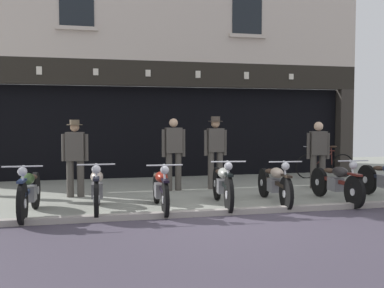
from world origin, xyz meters
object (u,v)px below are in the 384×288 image
at_px(leaning_bicycle, 325,165).
at_px(motorcycle_far_left, 29,191).
at_px(shopkeeper_center, 174,151).
at_px(motorcycle_right, 336,182).
at_px(motorcycle_left, 97,188).
at_px(motorcycle_center, 223,184).
at_px(motorcycle_center_left, 161,187).
at_px(salesman_right, 215,148).
at_px(salesman_left, 75,155).
at_px(advert_board_far, 298,113).
at_px(motorcycle_center_right, 275,183).
at_px(advert_board_near, 259,115).
at_px(assistant_far_right, 318,151).

bearing_deg(leaning_bicycle, motorcycle_far_left, 116.35).
relative_size(shopkeeper_center, leaning_bicycle, 0.94).
height_order(motorcycle_far_left, motorcycle_right, motorcycle_far_left).
xyz_separation_m(motorcycle_left, motorcycle_center, (2.34, -0.04, 0.00)).
xyz_separation_m(motorcycle_center_left, leaning_bicycle, (5.26, 3.35, -0.04)).
bearing_deg(salesman_right, motorcycle_left, 35.05).
bearing_deg(salesman_left, motorcycle_center_left, 138.40).
height_order(motorcycle_right, salesman_right, salesman_right).
bearing_deg(advert_board_far, motorcycle_center_left, -137.30).
bearing_deg(motorcycle_far_left, motorcycle_center_right, -177.08).
distance_m(salesman_left, leaning_bicycle, 7.05).
distance_m(motorcycle_right, shopkeeper_center, 3.66).
bearing_deg(shopkeeper_center, advert_board_near, -142.70).
bearing_deg(leaning_bicycle, salesman_left, 105.62).
distance_m(salesman_right, advert_board_near, 3.38).
distance_m(motorcycle_far_left, motorcycle_center_right, 4.56).
bearing_deg(assistant_far_right, motorcycle_left, 26.29).
xyz_separation_m(motorcycle_left, salesman_right, (2.79, 2.02, 0.54)).
bearing_deg(advert_board_far, motorcycle_right, -107.62).
distance_m(motorcycle_left, shopkeeper_center, 2.71).
relative_size(motorcycle_far_left, advert_board_far, 1.81).
xyz_separation_m(salesman_left, leaning_bicycle, (6.84, 1.61, -0.54)).
distance_m(motorcycle_center, leaning_bicycle, 5.22).
height_order(motorcycle_left, leaning_bicycle, motorcycle_left).
xyz_separation_m(motorcycle_center_right, salesman_left, (-3.87, 1.63, 0.50)).
distance_m(motorcycle_left, motorcycle_right, 4.69).
bearing_deg(advert_board_near, shopkeeper_center, -140.68).
xyz_separation_m(motorcycle_right, leaning_bicycle, (1.71, 3.39, -0.05)).
xyz_separation_m(motorcycle_center_right, advert_board_near, (1.46, 4.55, 1.39)).
xyz_separation_m(motorcycle_center_right, advert_board_far, (2.76, 4.55, 1.44)).
relative_size(motorcycle_left, motorcycle_right, 1.02).
relative_size(motorcycle_center, shopkeeper_center, 1.21).
bearing_deg(assistant_far_right, motorcycle_right, 82.12).
relative_size(motorcycle_center_left, assistant_far_right, 1.21).
bearing_deg(shopkeeper_center, motorcycle_center, 103.83).
relative_size(salesman_left, leaning_bicycle, 0.92).
distance_m(motorcycle_right, salesman_right, 2.94).
xyz_separation_m(motorcycle_left, advert_board_near, (4.88, 4.54, 1.38)).
bearing_deg(leaning_bicycle, advert_board_far, 11.90).
height_order(motorcycle_center_right, motorcycle_right, same).
relative_size(motorcycle_far_left, salesman_right, 1.15).
height_order(salesman_right, advert_board_far, advert_board_far).
xyz_separation_m(shopkeeper_center, assistant_far_right, (3.47, -0.44, -0.04)).
bearing_deg(motorcycle_center, assistant_far_right, -143.71).
bearing_deg(motorcycle_far_left, motorcycle_center, -177.18).
bearing_deg(salesman_left, advert_board_far, -150.17).
distance_m(motorcycle_center_left, motorcycle_right, 3.55).
bearing_deg(salesman_left, advert_board_near, -145.22).
bearing_deg(assistant_far_right, salesman_right, -1.12).
relative_size(motorcycle_center_left, leaning_bicycle, 1.09).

